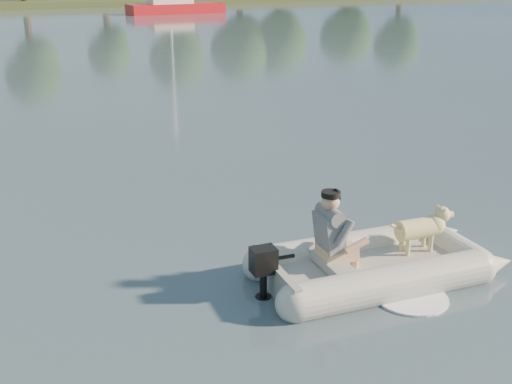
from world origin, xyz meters
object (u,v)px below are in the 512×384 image
dog (417,232)px  sailboat (175,7)px  man (331,229)px  dinghy (379,236)px

dog → sailboat: sailboat is taller
man → sailboat: 48.12m
dinghy → dog: (0.63, 0.00, -0.07)m
sailboat → dog: bearing=-107.0°
man → dog: 1.32m
dinghy → man: size_ratio=4.22×
dinghy → man: 0.70m
dinghy → man: man is taller
dinghy → sailboat: size_ratio=0.40×
man → sailboat: bearing=77.8°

